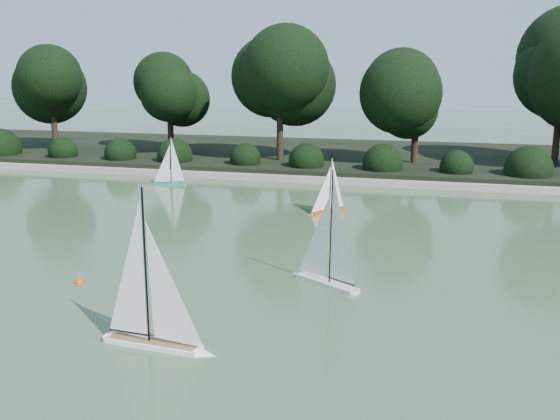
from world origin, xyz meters
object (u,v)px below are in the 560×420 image
sailboat_teal (167,176)px  race_buoy (79,283)px  sailboat_orange (326,203)px  sailboat_white_a (322,264)px  sailboat_white_b (161,323)px

sailboat_teal → race_buoy: bearing=-74.9°
sailboat_orange → sailboat_white_a: bearing=-80.3°
sailboat_white_a → sailboat_teal: size_ratio=1.26×
sailboat_white_b → sailboat_teal: (-4.14, 9.21, -0.08)m
sailboat_orange → race_buoy: size_ratio=9.55×
sailboat_white_b → sailboat_orange: 7.03m
sailboat_orange → race_buoy: 5.96m
sailboat_white_a → race_buoy: 3.57m
sailboat_white_b → sailboat_teal: sailboat_white_b is taller
sailboat_white_a → sailboat_orange: size_ratio=1.34×
sailboat_white_a → race_buoy: size_ratio=12.84×
sailboat_orange → race_buoy: bearing=-116.8°
sailboat_teal → race_buoy: size_ratio=10.15×
sailboat_teal → race_buoy: sailboat_teal is taller
sailboat_orange → sailboat_teal: bearing=154.9°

